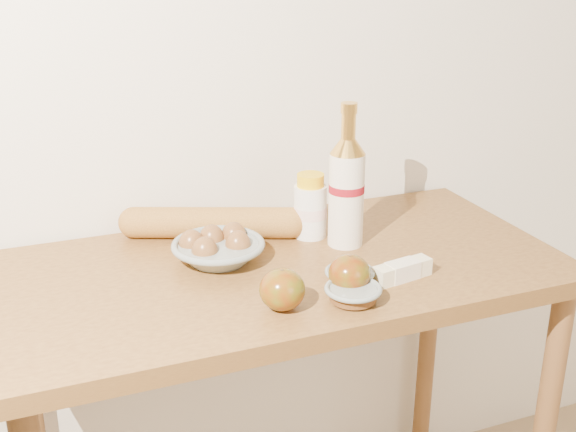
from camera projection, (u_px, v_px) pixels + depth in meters
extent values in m
cube|color=white|center=(232.00, 53.00, 1.69)|extent=(3.50, 0.02, 2.60)
cube|color=olive|center=(283.00, 272.00, 1.55)|extent=(1.20, 0.60, 0.04)
cylinder|color=brown|center=(427.00, 346.00, 2.12)|extent=(0.05, 0.05, 0.86)
cylinder|color=white|center=(346.00, 200.00, 1.61)|extent=(0.09, 0.09, 0.21)
cylinder|color=maroon|center=(347.00, 188.00, 1.60)|extent=(0.10, 0.10, 0.02)
cone|color=gold|center=(348.00, 146.00, 1.56)|extent=(0.09, 0.09, 0.03)
cylinder|color=gold|center=(349.00, 126.00, 1.55)|extent=(0.04, 0.04, 0.06)
cylinder|color=gold|center=(349.00, 108.00, 1.53)|extent=(0.04, 0.04, 0.02)
cylinder|color=white|center=(310.00, 211.00, 1.67)|extent=(0.09, 0.09, 0.12)
cylinder|color=#FFD8D5|center=(310.00, 211.00, 1.67)|extent=(0.10, 0.10, 0.03)
cylinder|color=yellow|center=(311.00, 180.00, 1.64)|extent=(0.08, 0.08, 0.03)
torus|color=gray|center=(218.00, 245.00, 1.54)|extent=(0.22, 0.22, 0.02)
ellipsoid|color=brown|center=(205.00, 253.00, 1.51)|extent=(0.06, 0.06, 0.07)
ellipsoid|color=brown|center=(238.00, 246.00, 1.54)|extent=(0.06, 0.06, 0.07)
ellipsoid|color=brown|center=(212.00, 240.00, 1.58)|extent=(0.06, 0.06, 0.07)
ellipsoid|color=brown|center=(192.00, 245.00, 1.55)|extent=(0.06, 0.06, 0.07)
ellipsoid|color=brown|center=(234.00, 237.00, 1.59)|extent=(0.06, 0.06, 0.07)
cylinder|color=#C0863A|center=(212.00, 223.00, 1.67)|extent=(0.36, 0.20, 0.07)
sphere|color=#C0863A|center=(134.00, 223.00, 1.67)|extent=(0.09, 0.09, 0.07)
sphere|color=#C0863A|center=(291.00, 223.00, 1.67)|extent=(0.09, 0.09, 0.07)
ellipsoid|color=#951508|center=(282.00, 290.00, 1.34)|extent=(0.10, 0.10, 0.08)
cylinder|color=#513A1B|center=(282.00, 273.00, 1.33)|extent=(0.01, 0.01, 0.01)
ellipsoid|color=#8E0B07|center=(349.00, 274.00, 1.41)|extent=(0.09, 0.09, 0.08)
cylinder|color=#4D3419|center=(350.00, 259.00, 1.40)|extent=(0.01, 0.01, 0.01)
torus|color=gray|center=(353.00, 289.00, 1.38)|extent=(0.13, 0.13, 0.01)
cylinder|color=brown|center=(353.00, 294.00, 1.38)|extent=(0.11, 0.11, 0.02)
torus|color=gray|center=(350.00, 272.00, 1.45)|extent=(0.12, 0.12, 0.01)
cylinder|color=brown|center=(350.00, 277.00, 1.45)|extent=(0.10, 0.10, 0.02)
cube|color=beige|center=(402.00, 271.00, 1.47)|extent=(0.13, 0.06, 0.04)
cube|color=silver|center=(402.00, 271.00, 1.47)|extent=(0.07, 0.05, 0.04)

